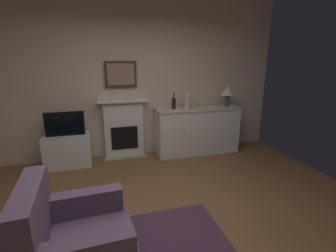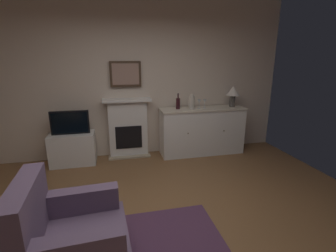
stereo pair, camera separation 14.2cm
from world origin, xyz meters
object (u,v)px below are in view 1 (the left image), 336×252
at_px(wine_glass_left, 195,102).
at_px(tv_set, 65,124).
at_px(framed_picture, 121,74).
at_px(armchair, 75,243).
at_px(tv_cabinet, 68,150).
at_px(sideboard_cabinet, 197,130).
at_px(fireplace_unit, 124,128).
at_px(wine_bottle, 174,103).
at_px(vase_decorative, 187,101).
at_px(wine_glass_center, 200,101).
at_px(table_lamp, 228,92).

height_order(wine_glass_left, tv_set, wine_glass_left).
height_order(framed_picture, armchair, framed_picture).
bearing_deg(tv_cabinet, wine_glass_left, -0.88).
bearing_deg(armchair, sideboard_cabinet, 50.14).
bearing_deg(tv_cabinet, tv_set, -90.00).
bearing_deg(fireplace_unit, tv_cabinet, -170.55).
bearing_deg(fireplace_unit, wine_bottle, -9.61).
bearing_deg(wine_glass_left, vase_decorative, -169.34).
xyz_separation_m(wine_bottle, wine_glass_left, (0.40, -0.04, 0.01)).
relative_size(framed_picture, wine_glass_center, 3.33).
distance_m(sideboard_cabinet, wine_glass_left, 0.57).
xyz_separation_m(framed_picture, table_lamp, (2.00, -0.22, -0.35)).
xyz_separation_m(sideboard_cabinet, armchair, (-2.06, -2.46, -0.07)).
bearing_deg(tv_cabinet, table_lamp, -0.29).
relative_size(tv_cabinet, armchair, 0.82).
height_order(fireplace_unit, wine_glass_center, fireplace_unit).
distance_m(sideboard_cabinet, armchair, 3.21).
xyz_separation_m(tv_cabinet, tv_set, (-0.00, -0.02, 0.48)).
height_order(fireplace_unit, sideboard_cabinet, fireplace_unit).
distance_m(fireplace_unit, framed_picture, 0.98).
relative_size(table_lamp, tv_set, 0.65).
bearing_deg(wine_glass_center, armchair, -130.44).
height_order(wine_glass_left, wine_glass_center, same).
distance_m(sideboard_cabinet, wine_glass_center, 0.57).
height_order(framed_picture, wine_glass_center, framed_picture).
bearing_deg(tv_cabinet, vase_decorative, -1.75).
distance_m(fireplace_unit, wine_bottle, 1.04).
relative_size(fireplace_unit, wine_bottle, 3.79).
height_order(tv_cabinet, armchair, armchair).
bearing_deg(tv_set, sideboard_cabinet, 0.20).
relative_size(sideboard_cabinet, armchair, 1.76).
bearing_deg(fireplace_unit, sideboard_cabinet, -7.24).
bearing_deg(fireplace_unit, wine_glass_center, -7.65).
xyz_separation_m(framed_picture, tv_set, (-0.98, -0.23, -0.78)).
distance_m(sideboard_cabinet, vase_decorative, 0.63).
bearing_deg(wine_glass_center, fireplace_unit, 172.35).
xyz_separation_m(vase_decorative, armchair, (-1.82, -2.41, -0.65)).
xyz_separation_m(table_lamp, wine_bottle, (-1.08, 0.02, -0.17)).
bearing_deg(framed_picture, tv_cabinet, -167.99).
distance_m(table_lamp, tv_cabinet, 3.11).
distance_m(table_lamp, wine_bottle, 1.09).
bearing_deg(wine_glass_left, framed_picture, 169.55).
bearing_deg(fireplace_unit, wine_glass_left, -8.53).
bearing_deg(tv_cabinet, armchair, -82.76).
xyz_separation_m(fireplace_unit, table_lamp, (2.00, -0.18, 0.63)).
bearing_deg(table_lamp, wine_bottle, 178.84).
bearing_deg(table_lamp, sideboard_cabinet, -180.00).
distance_m(framed_picture, vase_decorative, 1.29).
xyz_separation_m(sideboard_cabinet, vase_decorative, (-0.24, -0.05, 0.59)).
xyz_separation_m(sideboard_cabinet, wine_bottle, (-0.48, 0.02, 0.55)).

